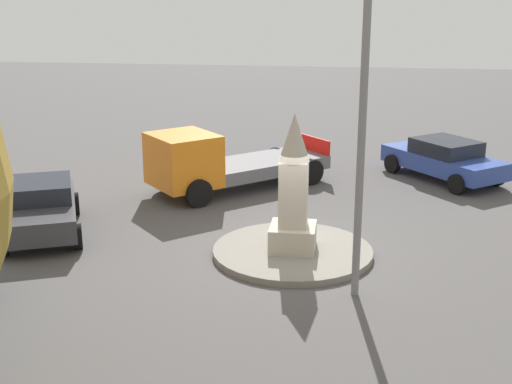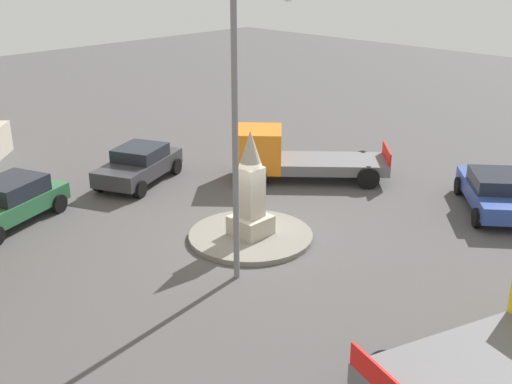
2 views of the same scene
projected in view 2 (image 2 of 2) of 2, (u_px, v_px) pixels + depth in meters
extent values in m
plane|color=#4F4C4C|center=(251.00, 238.00, 19.84)|extent=(80.00, 80.00, 0.00)
cylinder|color=gray|center=(251.00, 236.00, 19.82)|extent=(3.88, 3.88, 0.16)
cube|color=#B2AA99|center=(251.00, 225.00, 19.68)|extent=(1.09, 1.09, 0.59)
cube|color=#B2AA99|center=(251.00, 192.00, 19.29)|extent=(0.66, 0.66, 1.59)
cone|color=#B2AA99|center=(250.00, 149.00, 18.80)|extent=(0.73, 0.73, 1.14)
cylinder|color=slate|center=(235.00, 134.00, 16.03)|extent=(0.16, 0.16, 8.16)
cube|color=#2D6B42|center=(7.00, 207.00, 20.68)|extent=(3.02, 4.45, 0.56)
cube|color=#1E232D|center=(11.00, 188.00, 20.72)|extent=(2.17, 2.41, 0.56)
cylinder|color=black|center=(59.00, 203.00, 21.67)|extent=(0.42, 0.68, 0.64)
cylinder|color=black|center=(20.00, 196.00, 22.33)|extent=(0.42, 0.68, 0.64)
cube|color=#2D479E|center=(495.00, 194.00, 21.73)|extent=(4.03, 4.43, 0.57)
cube|color=#1E232D|center=(497.00, 181.00, 21.47)|extent=(2.47, 2.52, 0.48)
cylinder|color=black|center=(459.00, 186.00, 23.29)|extent=(0.57, 0.64, 0.64)
cylinder|color=black|center=(508.00, 187.00, 23.13)|extent=(0.57, 0.64, 0.64)
cylinder|color=black|center=(477.00, 218.00, 20.53)|extent=(0.57, 0.64, 0.64)
cube|color=#38383D|center=(139.00, 167.00, 24.35)|extent=(3.14, 4.30, 0.59)
cube|color=#1E232D|center=(140.00, 152.00, 24.32)|extent=(2.18, 2.28, 0.48)
cylinder|color=black|center=(140.00, 189.00, 22.96)|extent=(0.45, 0.68, 0.64)
cylinder|color=black|center=(99.00, 183.00, 23.55)|extent=(0.45, 0.68, 0.64)
cylinder|color=black|center=(176.00, 166.00, 25.36)|extent=(0.45, 0.68, 0.64)
cylinder|color=black|center=(138.00, 161.00, 25.94)|extent=(0.45, 0.68, 0.64)
cube|color=orange|center=(258.00, 149.00, 24.57)|extent=(2.62, 2.64, 1.58)
cube|color=slate|center=(334.00, 164.00, 24.67)|extent=(4.35, 4.19, 0.41)
cube|color=red|center=(387.00, 153.00, 24.43)|extent=(1.30, 1.44, 0.50)
cylinder|color=black|center=(256.00, 176.00, 23.95)|extent=(0.81, 0.77, 0.84)
cylinder|color=black|center=(258.00, 160.00, 25.77)|extent=(0.81, 0.77, 0.84)
cylinder|color=black|center=(368.00, 178.00, 23.79)|extent=(0.81, 0.77, 0.84)
cylinder|color=black|center=(362.00, 161.00, 25.61)|extent=(0.81, 0.77, 0.84)
cube|color=slate|center=(466.00, 371.00, 12.54)|extent=(3.30, 4.66, 0.48)
cube|color=red|center=(382.00, 381.00, 11.49)|extent=(1.83, 0.70, 0.50)
cylinder|color=black|center=(381.00, 371.00, 12.92)|extent=(0.54, 0.89, 0.84)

